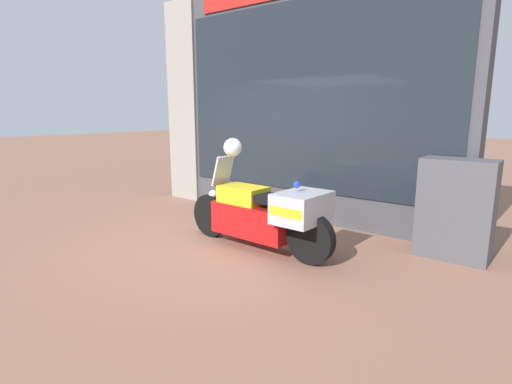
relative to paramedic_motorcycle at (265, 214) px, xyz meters
The scene contains 6 objects.
ground_plane 0.99m from the paramedic_motorcycle, behind, with size 60.00×60.00×0.00m, color #8E604C.
shop_building 2.72m from the paramedic_motorcycle, 122.88° to the left, with size 6.15×0.55×4.16m.
window_display 1.98m from the paramedic_motorcycle, 104.40° to the left, with size 4.87×0.30×2.06m.
paramedic_motorcycle is the anchor object (origin of this frame).
utility_cabinet 2.49m from the paramedic_motorcycle, 32.30° to the left, with size 0.89×0.49×1.31m, color #4C4C51.
white_helmet 1.06m from the paramedic_motorcycle, behind, with size 0.26×0.26×0.26m, color white.
Camera 1 is at (3.99, -4.13, 1.90)m, focal length 28.00 mm.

